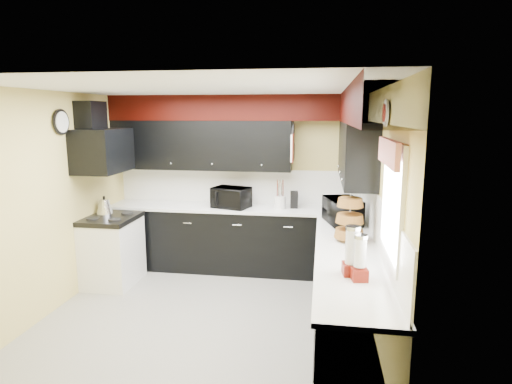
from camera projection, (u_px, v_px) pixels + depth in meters
ground at (208, 316)px, 4.81m from camera, size 3.60×3.60×0.00m
wall_back at (238, 182)px, 6.33m from camera, size 3.60×0.06×2.50m
wall_right at (378, 214)px, 4.31m from camera, size 0.06×3.60×2.50m
wall_left at (52, 203)px, 4.85m from camera, size 0.06×3.60×2.50m
ceiling at (203, 88)px, 4.36m from camera, size 3.60×3.60×0.06m
cab_back at (235, 240)px, 6.18m from camera, size 3.60×0.60×0.90m
cab_right at (347, 299)px, 4.21m from camera, size 0.60×3.00×0.90m
counter_back at (234, 208)px, 6.10m from camera, size 3.62×0.64×0.04m
counter_right at (349, 253)px, 4.12m from camera, size 0.64×3.02×0.04m
splash_back at (238, 186)px, 6.33m from camera, size 3.60×0.02×0.50m
splash_right at (377, 220)px, 4.32m from camera, size 0.02×3.60×0.50m
upper_back at (201, 145)px, 6.14m from camera, size 2.60×0.35×0.70m
upper_right at (356, 151)px, 5.11m from camera, size 0.35×1.80×0.70m
soffit_back at (235, 108)px, 5.96m from camera, size 3.60×0.36×0.35m
soffit_right at (367, 105)px, 3.97m from camera, size 0.36×3.24×0.35m
stove at (113, 252)px, 5.68m from camera, size 0.60×0.75×0.86m
cooktop at (111, 219)px, 5.60m from camera, size 0.62×0.77×0.06m
hood at (103, 151)px, 5.45m from camera, size 0.50×0.78×0.55m
hood_duct at (91, 117)px, 5.39m from camera, size 0.24×0.40×0.40m
window at (393, 203)px, 3.38m from camera, size 0.03×0.86×0.96m
valance at (388, 152)px, 3.32m from camera, size 0.04×0.88×0.20m
pan_top at (293, 132)px, 5.83m from camera, size 0.03×0.22×0.40m
pan_mid at (292, 151)px, 5.75m from camera, size 0.03×0.28×0.46m
pan_low at (293, 152)px, 6.01m from camera, size 0.03×0.24×0.42m
cut_board at (292, 148)px, 5.62m from camera, size 0.03×0.26×0.35m
baskets at (350, 218)px, 4.41m from camera, size 0.27×0.27×0.50m
clock at (61, 122)px, 4.93m from camera, size 0.03×0.30×0.30m
deco_plate at (386, 113)px, 3.79m from camera, size 0.03×0.24×0.24m
toaster_oven at (231, 197)px, 6.01m from camera, size 0.60×0.54×0.29m
microwave at (343, 211)px, 5.15m from camera, size 0.51×0.63×0.30m
utensil_crock at (280, 202)px, 5.96m from camera, size 0.19×0.19×0.18m
knife_block at (294, 200)px, 5.98m from camera, size 0.12×0.16×0.23m
kettle at (104, 206)px, 5.75m from camera, size 0.23×0.23×0.19m
dispenser_a at (360, 260)px, 3.37m from camera, size 0.14×0.14×0.33m
dispenser_b at (352, 252)px, 3.48m from camera, size 0.16×0.16×0.39m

